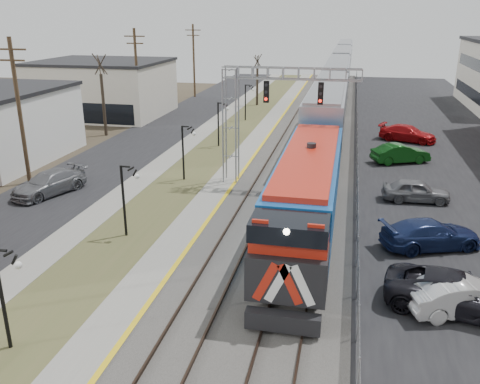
% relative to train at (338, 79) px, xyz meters
% --- Properties ---
extents(street_west, '(7.00, 120.00, 0.04)m').
position_rel_train_xyz_m(street_west, '(-17.00, -31.61, -2.92)').
color(street_west, black).
rests_on(street_west, ground).
extents(sidewalk, '(2.00, 120.00, 0.08)m').
position_rel_train_xyz_m(sidewalk, '(-12.50, -31.61, -2.90)').
color(sidewalk, gray).
rests_on(sidewalk, ground).
extents(grass_median, '(4.00, 120.00, 0.06)m').
position_rel_train_xyz_m(grass_median, '(-9.50, -31.61, -2.91)').
color(grass_median, '#494E29').
rests_on(grass_median, ground).
extents(platform, '(2.00, 120.00, 0.24)m').
position_rel_train_xyz_m(platform, '(-6.50, -31.61, -2.82)').
color(platform, gray).
rests_on(platform, ground).
extents(ballast_bed, '(8.00, 120.00, 0.20)m').
position_rel_train_xyz_m(ballast_bed, '(-1.50, -31.61, -2.84)').
color(ballast_bed, '#595651').
rests_on(ballast_bed, ground).
extents(parking_lot, '(16.00, 120.00, 0.04)m').
position_rel_train_xyz_m(parking_lot, '(10.50, -31.61, -2.92)').
color(parking_lot, black).
rests_on(parking_lot, ground).
extents(platform_edge, '(0.24, 120.00, 0.01)m').
position_rel_train_xyz_m(platform_edge, '(-5.62, -31.61, -2.69)').
color(platform_edge, gold).
rests_on(platform_edge, platform).
extents(track_near, '(1.58, 120.00, 0.15)m').
position_rel_train_xyz_m(track_near, '(-3.50, -31.61, -2.66)').
color(track_near, '#2D2119').
rests_on(track_near, ballast_bed).
extents(track_far, '(1.58, 120.00, 0.15)m').
position_rel_train_xyz_m(track_far, '(-0.00, -31.61, -2.66)').
color(track_far, '#2D2119').
rests_on(track_far, ballast_bed).
extents(train, '(3.00, 108.65, 5.33)m').
position_rel_train_xyz_m(train, '(0.00, 0.00, 0.00)').
color(train, '#1352A0').
rests_on(train, ground).
extents(signal_gantry, '(9.00, 1.07, 8.15)m').
position_rel_train_xyz_m(signal_gantry, '(-4.28, -38.61, 2.65)').
color(signal_gantry, gray).
rests_on(signal_gantry, ground).
extents(lampposts, '(0.14, 62.14, 4.00)m').
position_rel_train_xyz_m(lampposts, '(-9.50, -48.32, -0.94)').
color(lampposts, black).
rests_on(lampposts, ground).
extents(utility_poles, '(0.28, 80.28, 10.00)m').
position_rel_train_xyz_m(utility_poles, '(-20.00, -41.61, 2.06)').
color(utility_poles, '#4C3823').
rests_on(utility_poles, ground).
extents(fence, '(0.04, 120.00, 1.60)m').
position_rel_train_xyz_m(fence, '(2.70, -31.61, -2.14)').
color(fence, gray).
rests_on(fence, ground).
extents(bare_trees, '(12.30, 42.30, 5.95)m').
position_rel_train_xyz_m(bare_trees, '(-18.16, -27.69, -0.24)').
color(bare_trees, '#382D23').
rests_on(bare_trees, ground).
extents(car_lot_b, '(4.89, 2.97, 1.52)m').
position_rel_train_xyz_m(car_lot_b, '(6.86, -52.77, -2.18)').
color(car_lot_b, silver).
rests_on(car_lot_b, ground).
extents(car_lot_c, '(6.00, 3.56, 1.56)m').
position_rel_train_xyz_m(car_lot_c, '(6.59, -52.58, -2.16)').
color(car_lot_c, black).
rests_on(car_lot_c, ground).
extents(car_lot_d, '(5.53, 3.84, 1.49)m').
position_rel_train_xyz_m(car_lot_d, '(6.37, -46.69, -2.20)').
color(car_lot_d, '#15224C').
rests_on(car_lot_d, ground).
extents(car_lot_e, '(4.28, 1.91, 1.43)m').
position_rel_train_xyz_m(car_lot_e, '(6.38, -39.70, -2.22)').
color(car_lot_e, slate).
rests_on(car_lot_e, ground).
extents(car_lot_f, '(4.84, 3.31, 1.51)m').
position_rel_train_xyz_m(car_lot_f, '(6.12, -30.70, -2.18)').
color(car_lot_f, '#0E4712').
rests_on(car_lot_f, ground).
extents(car_street_b, '(3.83, 5.63, 1.51)m').
position_rel_train_xyz_m(car_street_b, '(-17.27, -43.41, -2.18)').
color(car_street_b, slate).
rests_on(car_street_b, ground).
extents(car_lot_g, '(5.59, 3.73, 1.51)m').
position_rel_train_xyz_m(car_lot_g, '(7.35, -23.05, -2.19)').
color(car_lot_g, '#A70C10').
rests_on(car_lot_g, ground).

